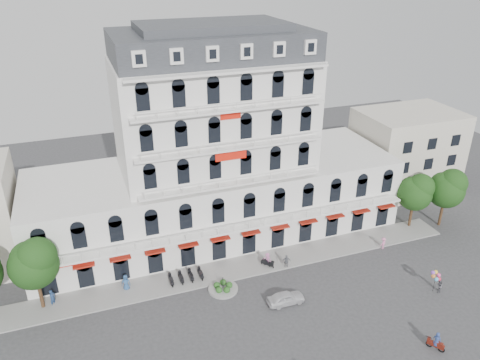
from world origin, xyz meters
name	(u,v)px	position (x,y,z in m)	size (l,w,h in m)	color
ground	(271,320)	(0.00, 0.00, 0.00)	(120.00, 120.00, 0.00)	#38383A
sidewalk	(240,267)	(0.00, 9.00, 0.08)	(53.00, 4.00, 0.16)	gray
main_building	(215,159)	(0.00, 18.00, 9.96)	(45.00, 15.00, 25.80)	silver
flank_building_east	(405,151)	(30.00, 20.00, 6.00)	(14.00, 10.00, 12.00)	beige
traffic_island	(223,288)	(-3.00, 6.00, 0.26)	(3.20, 3.20, 1.60)	gray
parked_scooter_row	(186,281)	(-6.35, 8.80, 0.00)	(4.40, 1.80, 1.10)	black
tree_west_inner	(33,262)	(-20.95, 9.48, 5.68)	(4.76, 4.76, 8.25)	#382314
tree_east_inner	(416,191)	(24.05, 9.98, 5.21)	(4.40, 4.37, 7.57)	#382314
tree_east_outer	(447,187)	(28.05, 8.98, 5.55)	(4.65, 4.65, 8.05)	#382314
parked_car	(286,298)	(2.39, 1.83, 0.67)	(1.57, 3.91, 1.33)	silver
rider_east	(436,341)	(12.53, -8.43, 0.93)	(1.12, 1.48, 1.94)	maroon
rider_center	(267,260)	(2.99, 8.12, 0.99)	(1.21, 1.40, 1.93)	black
pedestrian_left	(126,283)	(-12.68, 9.50, 0.95)	(0.92, 0.60, 1.89)	#2B5183
pedestrian_mid	(286,261)	(4.99, 7.27, 0.87)	(1.01, 0.42, 1.73)	slate
pedestrian_right	(383,243)	(17.66, 6.83, 0.76)	(0.99, 0.57, 1.53)	pink
pedestrian_far	(53,298)	(-20.00, 9.50, 0.96)	(0.70, 0.46, 1.91)	navy
balloon_vendor	(438,282)	(18.19, -1.91, 1.29)	(1.44, 1.31, 2.45)	#56565D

